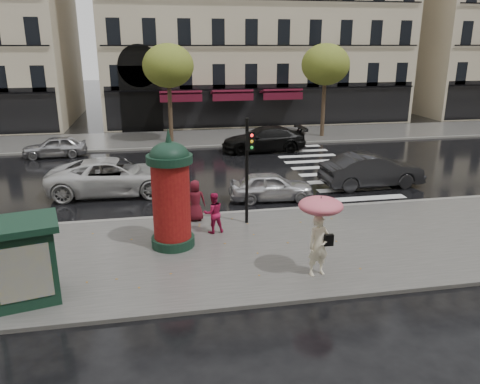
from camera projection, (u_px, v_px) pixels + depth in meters
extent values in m
plane|color=black|center=(255.00, 244.00, 16.08)|extent=(160.00, 160.00, 0.00)
cube|color=#474744|center=(258.00, 249.00, 15.59)|extent=(90.00, 7.00, 0.12)
cube|color=#474744|center=(199.00, 138.00, 33.86)|extent=(90.00, 6.00, 0.12)
cube|color=slate|center=(239.00, 213.00, 18.87)|extent=(90.00, 0.25, 0.14)
cube|color=slate|center=(203.00, 147.00, 31.05)|extent=(90.00, 0.25, 0.14)
cube|color=silver|center=(323.00, 167.00, 26.13)|extent=(3.60, 11.75, 0.01)
cube|color=#B7A88C|center=(250.00, 4.00, 42.21)|extent=(26.00, 14.00, 20.00)
cylinder|color=#38281C|center=(170.00, 105.00, 31.80)|extent=(0.28, 0.28, 5.20)
ellipsoid|color=#405E1D|center=(168.00, 66.00, 31.01)|extent=(3.40, 3.40, 2.89)
cylinder|color=#38281C|center=(324.00, 102.00, 33.74)|extent=(0.28, 0.28, 5.20)
ellipsoid|color=#405E1D|center=(326.00, 64.00, 32.95)|extent=(3.40, 3.40, 2.89)
imported|color=#F6ECCB|center=(319.00, 246.00, 13.48)|extent=(0.74, 0.56, 1.83)
cylinder|color=black|center=(320.00, 226.00, 13.30)|extent=(0.02, 0.02, 1.16)
ellipsoid|color=#DF2977|center=(321.00, 206.00, 13.11)|extent=(1.27, 1.27, 0.44)
cone|color=black|center=(321.00, 197.00, 13.03)|extent=(0.04, 0.04, 0.10)
cube|color=black|center=(329.00, 240.00, 13.40)|extent=(0.27, 0.12, 0.34)
imported|color=#A71441|center=(213.00, 213.00, 16.59)|extent=(0.80, 0.67, 1.48)
imported|color=#54101B|center=(195.00, 201.00, 17.73)|extent=(0.80, 0.54, 1.58)
cylinder|color=black|center=(173.00, 241.00, 15.69)|extent=(1.44, 1.44, 0.31)
cylinder|color=maroon|center=(171.00, 200.00, 15.26)|extent=(1.23, 1.23, 2.57)
cylinder|color=black|center=(169.00, 159.00, 14.84)|extent=(1.48, 1.48, 0.26)
ellipsoid|color=black|center=(169.00, 156.00, 14.81)|extent=(1.27, 1.27, 0.89)
cone|color=black|center=(168.00, 135.00, 14.60)|extent=(0.21, 0.21, 0.46)
cylinder|color=black|center=(247.00, 172.00, 17.14)|extent=(0.12, 0.12, 3.96)
cube|color=black|center=(250.00, 141.00, 16.60)|extent=(0.30, 0.26, 0.69)
cube|color=black|center=(25.00, 265.00, 12.10)|extent=(1.79, 1.57, 2.03)
cube|color=black|center=(19.00, 225.00, 11.76)|extent=(2.14, 1.92, 0.17)
imported|color=silver|center=(271.00, 186.00, 20.51)|extent=(3.79, 1.74, 1.26)
imported|color=black|center=(372.00, 170.00, 22.38)|extent=(4.96, 1.95, 1.61)
imported|color=beige|center=(114.00, 176.00, 21.32)|extent=(5.96, 2.92, 1.63)
imported|color=black|center=(264.00, 139.00, 29.83)|extent=(5.38, 2.26, 1.55)
imported|color=#9E9EA2|center=(55.00, 147.00, 28.33)|extent=(3.83, 1.79, 1.27)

